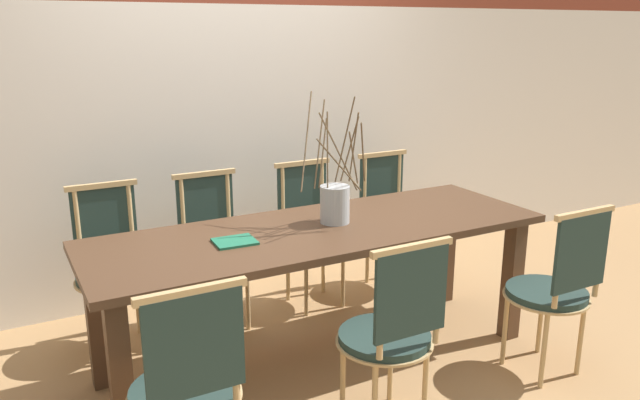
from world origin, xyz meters
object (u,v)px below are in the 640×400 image
Objects in this scene: vase_centerpiece at (335,201)px; book_stack at (235,242)px; chair_near_center at (555,285)px; chair_far_center at (311,229)px; dining_table at (320,247)px.

vase_centerpiece reaches higher than book_stack.
chair_near_center is 1.57m from chair_far_center.
chair_near_center reaches higher than book_stack.
dining_table is at bearing -160.06° from vase_centerpiece.
book_stack is at bearing -174.65° from vase_centerpiece.
chair_near_center and chair_far_center have the same top height.
chair_far_center is at bearing 72.97° from vase_centerpiece.
vase_centerpiece is at bearing 5.35° from book_stack.
dining_table is 0.26m from vase_centerpiece.
chair_near_center is at bearing 115.55° from chair_far_center.
book_stack reaches higher than dining_table.
dining_table is at bearing 65.85° from chair_far_center.
vase_centerpiece reaches higher than chair_far_center.
chair_near_center is at bearing -35.45° from dining_table.
chair_near_center is 1.22m from vase_centerpiece.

